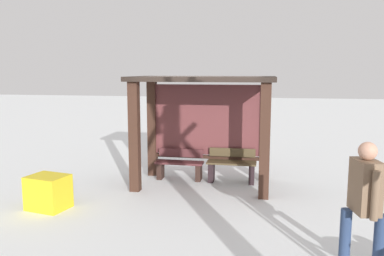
% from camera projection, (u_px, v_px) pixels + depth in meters
% --- Properties ---
extents(ground_plane, '(60.00, 60.00, 0.00)m').
position_uv_depth(ground_plane, '(203.00, 185.00, 8.81)').
color(ground_plane, white).
extents(bus_shelter, '(3.10, 1.72, 2.44)m').
position_uv_depth(bus_shelter, '(204.00, 108.00, 8.74)').
color(bus_shelter, '#3D251B').
rests_on(bus_shelter, ground).
extents(bench_left_inside, '(1.13, 0.35, 0.72)m').
position_uv_depth(bench_left_inside, '(180.00, 165.00, 9.26)').
color(bench_left_inside, '#53282A').
rests_on(bench_left_inside, ground).
extents(bench_center_inside, '(1.13, 0.41, 0.77)m').
position_uv_depth(bench_center_inside, '(232.00, 167.00, 9.03)').
color(bench_center_inside, '#4C3D26').
rests_on(bench_center_inside, ground).
extents(person_walking, '(0.54, 0.63, 1.71)m').
position_uv_depth(person_walking, '(365.00, 198.00, 4.79)').
color(person_walking, '#82654C').
rests_on(person_walking, ground).
extents(grit_bin, '(0.79, 0.68, 0.63)m').
position_uv_depth(grit_bin, '(48.00, 192.00, 7.28)').
color(grit_bin, yellow).
rests_on(grit_bin, ground).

